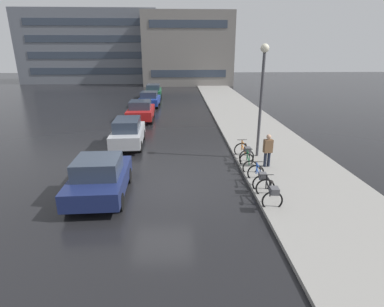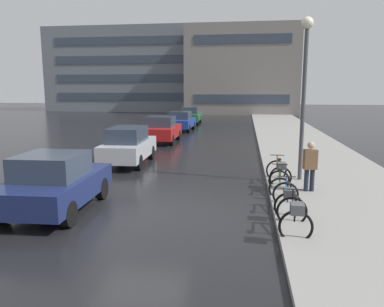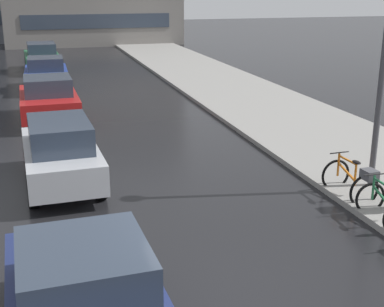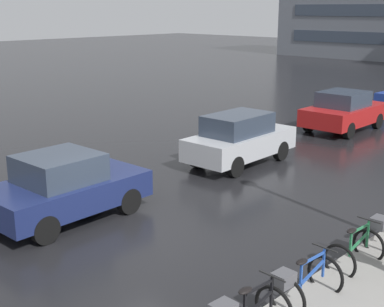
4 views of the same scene
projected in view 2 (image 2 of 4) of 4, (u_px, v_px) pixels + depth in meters
ground_plane at (140, 211)px, 10.25m from camera, size 140.00×140.00×0.00m
sidewalk_kerb at (307, 152)px, 19.16m from camera, size 4.80×60.00×0.14m
bicycle_nearest at (294, 215)px, 8.39m from camera, size 0.79×1.37×0.99m
bicycle_second at (287, 198)px, 9.82m from camera, size 0.78×1.44×0.92m
bicycle_third at (280, 183)px, 11.66m from camera, size 0.76×1.13×0.92m
bicycle_farthest at (279, 171)px, 12.86m from camera, size 0.80×1.46×0.97m
car_navy at (54, 183)px, 10.15m from camera, size 2.09×3.86×1.60m
car_silver at (128, 145)px, 16.44m from camera, size 1.83×4.03×1.65m
car_red at (161, 129)px, 23.07m from camera, size 2.02×4.03×1.61m
car_blue at (180, 121)px, 29.25m from camera, size 2.00×3.85×1.52m
car_green at (190, 115)px, 35.06m from camera, size 1.97×4.39×1.60m
pedestrian at (310, 165)px, 11.58m from camera, size 0.43×0.29×1.70m
streetlamp at (305, 76)px, 12.60m from camera, size 0.41×0.41×5.64m
building_facade_main at (242, 71)px, 50.13m from camera, size 14.14×10.57×11.08m
building_facade_side at (130, 70)px, 55.84m from camera, size 23.14×8.67×11.82m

